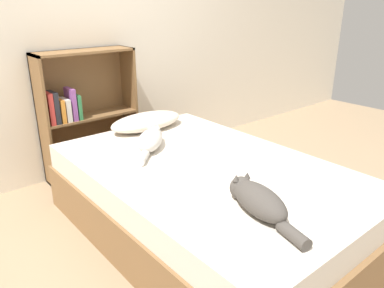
{
  "coord_description": "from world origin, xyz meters",
  "views": [
    {
      "loc": [
        -1.46,
        -1.6,
        1.47
      ],
      "look_at": [
        0.0,
        0.16,
        0.59
      ],
      "focal_mm": 35.0,
      "sensor_mm": 36.0,
      "label": 1
    }
  ],
  "objects_px": {
    "cat_light": "(150,140)",
    "bookshelf": "(84,113)",
    "pillow": "(147,121)",
    "cat_dark": "(258,200)",
    "bed": "(207,200)"
  },
  "relations": [
    {
      "from": "bed",
      "to": "cat_light",
      "type": "distance_m",
      "value": 0.58
    },
    {
      "from": "pillow",
      "to": "cat_dark",
      "type": "xyz_separation_m",
      "value": [
        -0.29,
        -1.43,
        0.0
      ]
    },
    {
      "from": "pillow",
      "to": "bookshelf",
      "type": "distance_m",
      "value": 0.6
    },
    {
      "from": "bed",
      "to": "bookshelf",
      "type": "distance_m",
      "value": 1.42
    },
    {
      "from": "cat_dark",
      "to": "pillow",
      "type": "bearing_deg",
      "value": 2.45
    },
    {
      "from": "cat_dark",
      "to": "bookshelf",
      "type": "distance_m",
      "value": 1.94
    },
    {
      "from": "pillow",
      "to": "bookshelf",
      "type": "bearing_deg",
      "value": 121.16
    },
    {
      "from": "bookshelf",
      "to": "pillow",
      "type": "bearing_deg",
      "value": -58.84
    },
    {
      "from": "pillow",
      "to": "cat_light",
      "type": "xyz_separation_m",
      "value": [
        -0.22,
        -0.38,
        -0.0
      ]
    },
    {
      "from": "cat_light",
      "to": "bookshelf",
      "type": "xyz_separation_m",
      "value": [
        -0.09,
        0.89,
        0.01
      ]
    },
    {
      "from": "bed",
      "to": "cat_dark",
      "type": "height_order",
      "value": "cat_dark"
    },
    {
      "from": "cat_dark",
      "to": "bookshelf",
      "type": "relative_size",
      "value": 0.5
    },
    {
      "from": "pillow",
      "to": "cat_light",
      "type": "relative_size",
      "value": 1.51
    },
    {
      "from": "cat_light",
      "to": "bookshelf",
      "type": "height_order",
      "value": "bookshelf"
    },
    {
      "from": "cat_dark",
      "to": "cat_light",
      "type": "bearing_deg",
      "value": 9.92
    }
  ]
}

